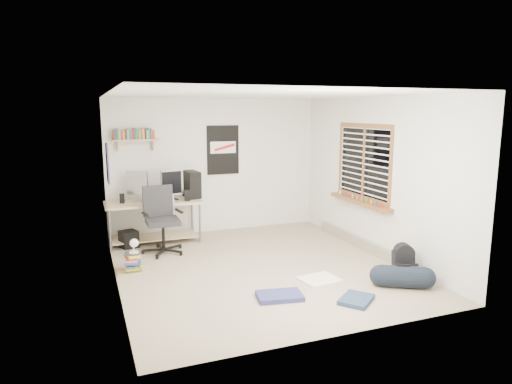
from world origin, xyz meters
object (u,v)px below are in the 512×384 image
object	(u,v)px
office_chair	(163,223)
desk	(154,222)
duffel_bag	(402,277)
book_stack	(133,261)
backpack	(403,264)

from	to	relation	value
office_chair	desk	bearing A→B (deg)	86.54
duffel_bag	book_stack	world-z (taller)	duffel_bag
duffel_bag	backpack	bearing A→B (deg)	80.42
backpack	desk	bearing A→B (deg)	154.89
book_stack	desk	bearing A→B (deg)	69.60
backpack	duffel_bag	distance (m)	0.38
duffel_bag	book_stack	xyz separation A→B (m)	(-3.23, 1.88, 0.01)
desk	office_chair	xyz separation A→B (m)	(0.05, -0.66, 0.12)
duffel_bag	book_stack	bearing A→B (deg)	179.80
desk	duffel_bag	size ratio (longest dim) A/B	2.86
book_stack	office_chair	bearing A→B (deg)	51.90
desk	book_stack	world-z (taller)	desk
office_chair	duffel_bag	world-z (taller)	office_chair
backpack	book_stack	world-z (taller)	backpack
backpack	book_stack	distance (m)	3.82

